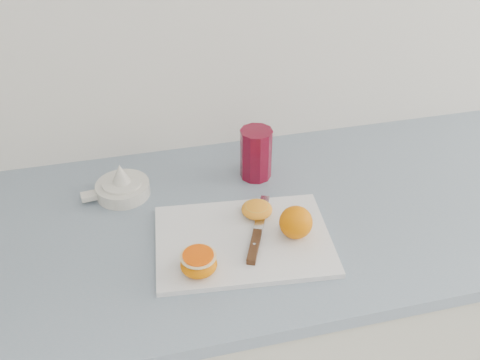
% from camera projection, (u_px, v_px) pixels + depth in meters
% --- Properties ---
extents(counter, '(2.26, 0.64, 0.89)m').
position_uv_depth(counter, '(223.00, 348.00, 1.40)').
color(counter, beige).
rests_on(counter, ground).
extents(cutting_board, '(0.37, 0.29, 0.01)m').
position_uv_depth(cutting_board, '(243.00, 240.00, 1.08)').
color(cutting_board, silver).
rests_on(cutting_board, counter).
extents(whole_orange, '(0.07, 0.07, 0.07)m').
position_uv_depth(whole_orange, '(296.00, 222.00, 1.06)').
color(whole_orange, orange).
rests_on(whole_orange, cutting_board).
extents(half_orange, '(0.07, 0.07, 0.04)m').
position_uv_depth(half_orange, '(199.00, 263.00, 0.99)').
color(half_orange, orange).
rests_on(half_orange, cutting_board).
extents(squeezed_shell, '(0.07, 0.07, 0.03)m').
position_uv_depth(squeezed_shell, '(257.00, 209.00, 1.13)').
color(squeezed_shell, orange).
rests_on(squeezed_shell, cutting_board).
extents(paring_knife, '(0.10, 0.20, 0.01)m').
position_uv_depth(paring_knife, '(256.00, 240.00, 1.06)').
color(paring_knife, '#482311').
rests_on(paring_knife, cutting_board).
extents(citrus_juicer, '(0.15, 0.12, 0.08)m').
position_uv_depth(citrus_juicer, '(122.00, 187.00, 1.20)').
color(citrus_juicer, white).
rests_on(citrus_juicer, counter).
extents(red_tumbler, '(0.08, 0.08, 0.12)m').
position_uv_depth(red_tumbler, '(256.00, 155.00, 1.24)').
color(red_tumbler, maroon).
rests_on(red_tumbler, counter).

